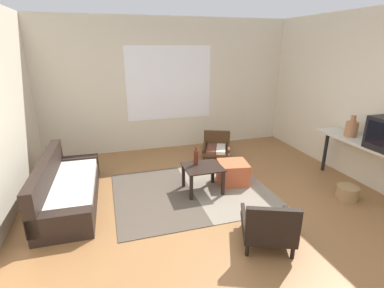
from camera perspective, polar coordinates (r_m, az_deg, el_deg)
name	(u,v)px	position (r m, az deg, el deg)	size (l,w,h in m)	color
ground_plane	(223,220)	(3.91, 6.06, -14.68)	(7.80, 7.80, 0.00)	olive
far_wall_with_window	(169,85)	(6.23, -4.60, 11.46)	(5.60, 0.13, 2.70)	beige
side_wall_right	(383,102)	(5.22, 33.47, 6.95)	(0.12, 6.60, 2.70)	beige
area_rug	(192,191)	(4.55, 0.02, -9.28)	(2.35, 1.89, 0.01)	#4C4238
couch	(66,189)	(4.53, -23.58, -8.13)	(0.76, 1.98, 0.67)	black
coffee_table	(203,172)	(4.43, 2.13, -5.46)	(0.57, 0.51, 0.41)	black
armchair_by_window	(216,146)	(5.84, 4.83, -0.49)	(0.73, 0.76, 0.49)	#472D19
armchair_striped_foreground	(268,226)	(3.43, 14.85, -15.35)	(0.76, 0.80, 0.59)	black
ottoman_orange	(233,173)	(4.79, 8.04, -5.62)	(0.46, 0.46, 0.36)	#BC5633
console_shelf	(371,149)	(5.00, 31.77, -0.84)	(0.43, 1.86, 0.78)	beige
clay_vase	(352,128)	(5.20, 28.95, 2.71)	(0.19, 0.19, 0.34)	#A87047
glass_bottle	(196,157)	(4.42, 0.80, -2.60)	(0.07, 0.07, 0.29)	#5B2319
wicker_basket	(347,193)	(4.87, 28.29, -8.46)	(0.31, 0.31, 0.20)	#9E7A4C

